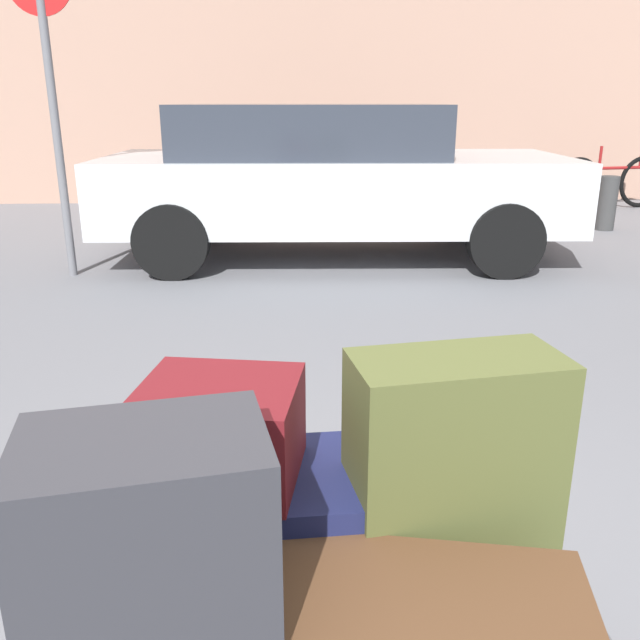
{
  "coord_description": "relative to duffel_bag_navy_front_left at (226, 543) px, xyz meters",
  "views": [
    {
      "loc": [
        -0.11,
        -1.09,
        1.45
      ],
      "look_at": [
        0.0,
        1.2,
        0.69
      ],
      "focal_mm": 37.28,
      "sensor_mm": 36.0,
      "label": 1
    }
  ],
  "objects": [
    {
      "name": "suitcase_charcoal_rear_left",
      "position": [
        -0.08,
        -0.36,
        0.14
      ],
      "size": [
        0.42,
        0.33,
        0.63
      ],
      "primitive_type": "cube",
      "rotation": [
        0.0,
        0.0,
        0.19
      ],
      "color": "#2D2D33",
      "rests_on": "luggage_cart"
    },
    {
      "name": "suitcase_olive_rear_right",
      "position": [
        0.49,
        -0.03,
        0.14
      ],
      "size": [
        0.46,
        0.28,
        0.62
      ],
      "primitive_type": "cube",
      "rotation": [
        0.0,
        0.0,
        0.16
      ],
      "color": "#4C5128",
      "rests_on": "luggage_cart"
    },
    {
      "name": "no_parking_sign",
      "position": [
        -1.73,
        4.49,
        1.07
      ],
      "size": [
        0.5,
        0.07,
        2.57
      ],
      "color": "slate",
      "rests_on": "ground_plane"
    },
    {
      "name": "bollard_kerb_mid",
      "position": [
        3.89,
        6.35,
        -0.2
      ],
      "size": [
        0.21,
        0.21,
        0.62
      ],
      "primitive_type": "cylinder",
      "color": "#383838",
      "rests_on": "ground_plane"
    },
    {
      "name": "bicycle_leaning",
      "position": [
        4.67,
        7.95,
        -0.14
      ],
      "size": [
        1.74,
        0.38,
        0.96
      ],
      "color": "black",
      "rests_on": "ground_plane"
    },
    {
      "name": "bollard_kerb_near",
      "position": [
        2.55,
        6.35,
        -0.2
      ],
      "size": [
        0.21,
        0.21,
        0.62
      ],
      "primitive_type": "cylinder",
      "color": "#383838",
      "rests_on": "ground_plane"
    },
    {
      "name": "duffel_bag_navy_front_left",
      "position": [
        0.0,
        0.0,
        0.0
      ],
      "size": [
        0.59,
        0.38,
        0.34
      ],
      "primitive_type": "cube",
      "rotation": [
        0.0,
        0.0,
        0.06
      ],
      "color": "#191E47",
      "rests_on": "luggage_cart"
    },
    {
      "name": "duffel_bag_maroon_topmost_pile",
      "position": [
        0.0,
        0.0,
        0.28
      ],
      "size": [
        0.37,
        0.34,
        0.21
      ],
      "primitive_type": "cube",
      "rotation": [
        0.0,
        0.0,
        -0.16
      ],
      "color": "maroon",
      "rests_on": "duffel_bag_navy_front_left"
    },
    {
      "name": "parked_car",
      "position": [
        0.55,
        5.14,
        0.25
      ],
      "size": [
        4.36,
        2.04,
        1.42
      ],
      "color": "silver",
      "rests_on": "ground_plane"
    }
  ]
}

